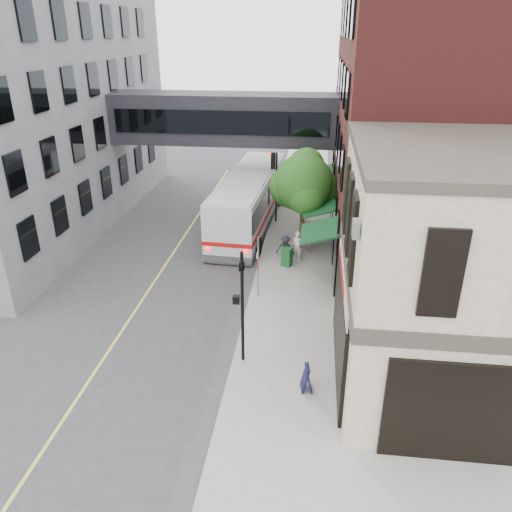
% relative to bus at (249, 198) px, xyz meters
% --- Properties ---
extents(ground, '(120.00, 120.00, 0.00)m').
position_rel_bus_xyz_m(ground, '(1.25, -16.43, -1.87)').
color(ground, '#38383A').
rests_on(ground, ground).
extents(sidewalk_main, '(4.00, 60.00, 0.15)m').
position_rel_bus_xyz_m(sidewalk_main, '(3.25, -2.43, -1.79)').
color(sidewalk_main, gray).
rests_on(sidewalk_main, ground).
extents(corner_building, '(10.19, 8.12, 8.45)m').
position_rel_bus_xyz_m(corner_building, '(10.22, -14.43, 2.34)').
color(corner_building, tan).
rests_on(corner_building, ground).
extents(brick_building, '(13.76, 18.00, 14.00)m').
position_rel_bus_xyz_m(brick_building, '(11.23, -1.44, 5.12)').
color(brick_building, '#4F1C18').
rests_on(brick_building, ground).
extents(skyway_bridge, '(14.00, 3.18, 3.00)m').
position_rel_bus_xyz_m(skyway_bridge, '(-1.75, 1.57, 4.63)').
color(skyway_bridge, black).
rests_on(skyway_bridge, ground).
extents(traffic_signal_near, '(0.44, 0.22, 4.60)m').
position_rel_bus_xyz_m(traffic_signal_near, '(1.62, -14.43, 1.11)').
color(traffic_signal_near, black).
rests_on(traffic_signal_near, sidewalk_main).
extents(traffic_signal_far, '(0.53, 0.28, 4.50)m').
position_rel_bus_xyz_m(traffic_signal_far, '(1.51, 0.57, 1.47)').
color(traffic_signal_far, black).
rests_on(traffic_signal_far, sidewalk_main).
extents(street_sign_pole, '(0.08, 0.75, 3.00)m').
position_rel_bus_xyz_m(street_sign_pole, '(1.64, -9.43, 0.06)').
color(street_sign_pole, gray).
rests_on(street_sign_pole, sidewalk_main).
extents(street_tree, '(3.80, 3.20, 5.60)m').
position_rel_bus_xyz_m(street_tree, '(3.44, -3.22, 2.04)').
color(street_tree, '#382619').
rests_on(street_tree, sidewalk_main).
extents(lane_marking, '(0.12, 40.00, 0.01)m').
position_rel_bus_xyz_m(lane_marking, '(-3.75, -6.43, -1.86)').
color(lane_marking, '#D8CC4C').
rests_on(lane_marking, ground).
extents(bus, '(3.64, 12.55, 3.34)m').
position_rel_bus_xyz_m(bus, '(0.00, 0.00, 0.00)').
color(bus, silver).
rests_on(bus, ground).
extents(pedestrian_a, '(0.68, 0.55, 1.62)m').
position_rel_bus_xyz_m(pedestrian_a, '(3.28, -5.20, -0.91)').
color(pedestrian_a, white).
rests_on(pedestrian_a, sidewalk_main).
extents(pedestrian_b, '(0.96, 0.77, 1.88)m').
position_rel_bus_xyz_m(pedestrian_b, '(3.84, -4.22, -0.78)').
color(pedestrian_b, pink).
rests_on(pedestrian_b, sidewalk_main).
extents(pedestrian_c, '(1.02, 0.63, 1.52)m').
position_rel_bus_xyz_m(pedestrian_c, '(2.65, -5.53, -0.96)').
color(pedestrian_c, black).
rests_on(pedestrian_c, sidewalk_main).
extents(newspaper_box, '(0.63, 0.60, 0.99)m').
position_rel_bus_xyz_m(newspaper_box, '(2.79, -5.97, -1.22)').
color(newspaper_box, '#125220').
rests_on(newspaper_box, sidewalk_main).
extents(sandwich_board, '(0.42, 0.59, 0.96)m').
position_rel_bus_xyz_m(sandwich_board, '(4.09, -15.88, -1.24)').
color(sandwich_board, black).
rests_on(sandwich_board, sidewalk_main).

